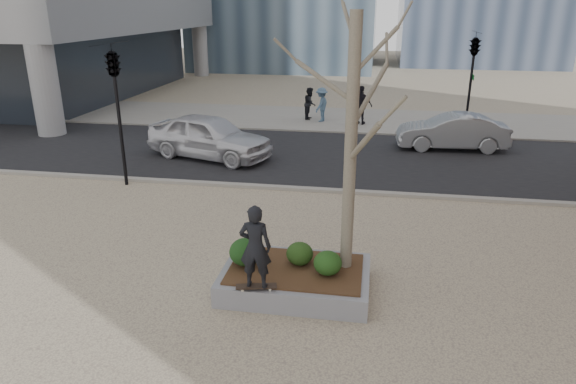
% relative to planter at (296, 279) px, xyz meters
% --- Properties ---
extents(ground, '(120.00, 120.00, 0.00)m').
position_rel_planter_xyz_m(ground, '(-1.00, 0.00, -0.23)').
color(ground, tan).
rests_on(ground, ground).
extents(street, '(60.00, 8.00, 0.02)m').
position_rel_planter_xyz_m(street, '(-1.00, 10.00, -0.21)').
color(street, black).
rests_on(street, ground).
extents(far_sidewalk, '(60.00, 6.00, 0.02)m').
position_rel_planter_xyz_m(far_sidewalk, '(-1.00, 17.00, -0.21)').
color(far_sidewalk, gray).
rests_on(far_sidewalk, ground).
extents(planter, '(3.00, 2.00, 0.45)m').
position_rel_planter_xyz_m(planter, '(0.00, 0.00, 0.00)').
color(planter, gray).
rests_on(planter, ground).
extents(planter_mulch, '(2.70, 1.70, 0.04)m').
position_rel_planter_xyz_m(planter_mulch, '(0.00, 0.00, 0.25)').
color(planter_mulch, '#382314').
rests_on(planter_mulch, planter).
extents(sycamore_tree, '(2.80, 2.80, 6.60)m').
position_rel_planter_xyz_m(sycamore_tree, '(1.00, 0.30, 3.56)').
color(sycamore_tree, gray).
rests_on(sycamore_tree, planter_mulch).
extents(shrub_left, '(0.67, 0.67, 0.57)m').
position_rel_planter_xyz_m(shrub_left, '(-1.05, -0.01, 0.55)').
color(shrub_left, '#113714').
rests_on(shrub_left, planter_mulch).
extents(shrub_middle, '(0.56, 0.56, 0.47)m').
position_rel_planter_xyz_m(shrub_middle, '(0.05, 0.20, 0.50)').
color(shrub_middle, black).
rests_on(shrub_middle, planter_mulch).
extents(shrub_right, '(0.57, 0.57, 0.48)m').
position_rel_planter_xyz_m(shrub_right, '(0.66, -0.13, 0.51)').
color(shrub_right, '#133812').
rests_on(shrub_right, planter_mulch).
extents(skateboard, '(0.80, 0.37, 0.08)m').
position_rel_planter_xyz_m(skateboard, '(-0.63, -0.88, 0.26)').
color(skateboard, black).
rests_on(skateboard, planter).
extents(skateboarder, '(0.61, 0.41, 1.65)m').
position_rel_planter_xyz_m(skateboarder, '(-0.63, -0.88, 1.12)').
color(skateboarder, black).
rests_on(skateboarder, skateboard).
extents(police_car, '(5.26, 3.36, 1.67)m').
position_rel_planter_xyz_m(police_car, '(-4.75, 9.06, 0.63)').
color(police_car, silver).
rests_on(police_car, street).
extents(car_silver, '(4.42, 1.73, 1.43)m').
position_rel_planter_xyz_m(car_silver, '(4.55, 11.94, 0.51)').
color(car_silver, gray).
rests_on(car_silver, street).
extents(pedestrian_a, '(0.65, 0.81, 1.61)m').
position_rel_planter_xyz_m(pedestrian_a, '(-1.86, 16.73, 0.61)').
color(pedestrian_a, black).
rests_on(pedestrian_a, far_sidewalk).
extents(pedestrian_b, '(0.92, 1.23, 1.69)m').
position_rel_planter_xyz_m(pedestrian_b, '(-1.23, 16.27, 0.64)').
color(pedestrian_b, '#476480').
rests_on(pedestrian_b, far_sidewalk).
extents(pedestrian_c, '(1.18, 0.75, 1.87)m').
position_rel_planter_xyz_m(pedestrian_c, '(0.75, 15.92, 0.74)').
color(pedestrian_c, black).
rests_on(pedestrian_c, far_sidewalk).
extents(traffic_light_near, '(0.60, 2.48, 4.50)m').
position_rel_planter_xyz_m(traffic_light_near, '(-6.50, 5.60, 2.02)').
color(traffic_light_near, black).
rests_on(traffic_light_near, ground).
extents(traffic_light_far, '(0.60, 2.48, 4.50)m').
position_rel_planter_xyz_m(traffic_light_far, '(5.50, 14.60, 2.02)').
color(traffic_light_far, black).
rests_on(traffic_light_far, ground).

